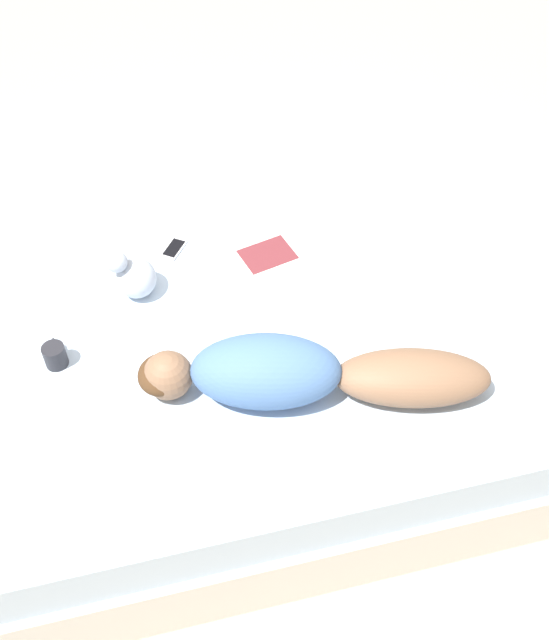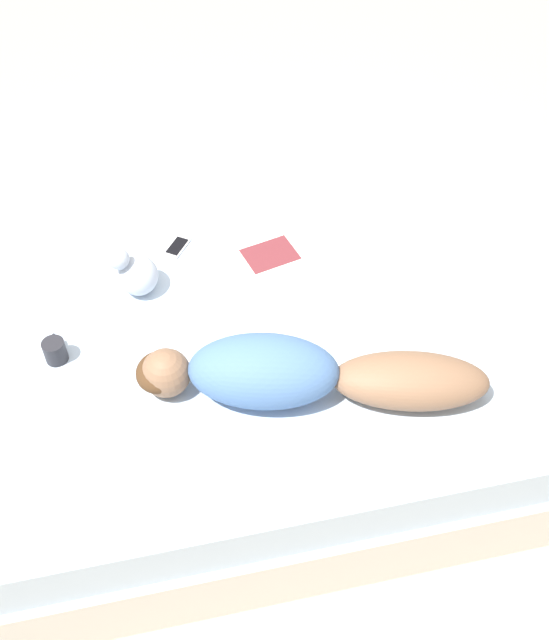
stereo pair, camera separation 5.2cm
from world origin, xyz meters
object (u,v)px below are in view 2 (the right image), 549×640
at_px(open_magazine, 283,273).
at_px(coffee_mug, 55,350).
at_px(cell_phone, 177,247).
at_px(person, 299,374).

distance_m(open_magazine, coffee_mug, 0.95).
relative_size(open_magazine, cell_phone, 3.84).
xyz_separation_m(person, cell_phone, (0.85, 0.33, -0.10)).
distance_m(coffee_mug, cell_phone, 0.72).
distance_m(person, coffee_mug, 0.91).
relative_size(person, coffee_mug, 10.42).
distance_m(open_magazine, cell_phone, 0.48).
relative_size(person, open_magazine, 2.21).
bearing_deg(person, open_magazine, 7.02).
height_order(coffee_mug, cell_phone, coffee_mug).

